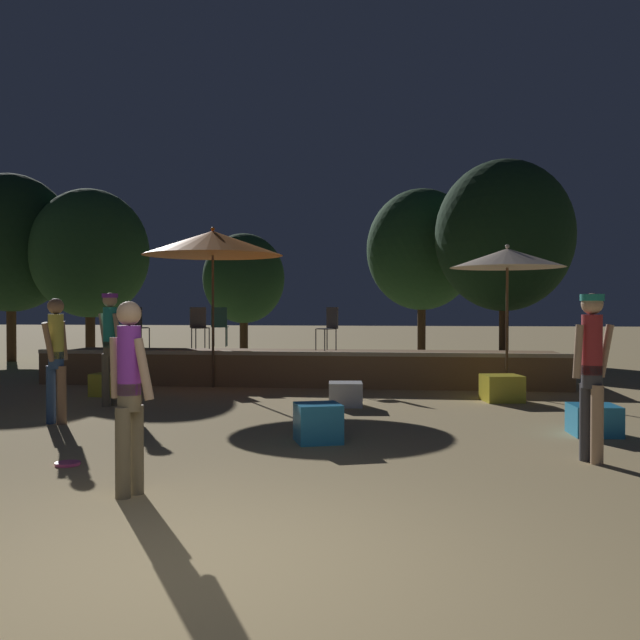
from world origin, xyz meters
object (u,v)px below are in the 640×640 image
cube_seat_2 (108,385)px  person_1 (56,355)px  cube_seat_0 (318,423)px  person_3 (592,366)px  patio_umbrella_0 (507,258)px  cube_seat_1 (502,388)px  bistro_chair_1 (329,324)px  background_tree_1 (11,243)px  bistro_chair_3 (199,323)px  background_tree_0 (90,254)px  background_tree_2 (244,279)px  bistro_chair_0 (137,323)px  background_tree_4 (504,236)px  bistro_chair_2 (219,323)px  person_4 (129,391)px  background_tree_3 (422,250)px  frisbee_disc (68,464)px  cube_seat_3 (594,420)px  cube_seat_4 (345,394)px  person_0 (110,340)px  patio_umbrella_1 (213,243)px

cube_seat_2 → person_1: size_ratio=0.32×
cube_seat_0 → person_3: (3.00, -0.74, 0.78)m
patio_umbrella_0 → person_3: size_ratio=1.58×
cube_seat_1 → bistro_chair_1: bearing=147.2°
patio_umbrella_0 → cube_seat_0: 6.34m
cube_seat_0 → background_tree_1: size_ratio=0.12×
patio_umbrella_0 → bistro_chair_3: (-6.38, 1.38, -1.27)m
cube_seat_0 → background_tree_0: 14.39m
background_tree_0 → background_tree_2: (3.75, 3.65, -0.61)m
bistro_chair_0 → background_tree_4: bearing=-18.9°
person_1 → bistro_chair_2: bearing=-87.7°
person_4 → background_tree_3: (2.71, 18.90, 2.72)m
bistro_chair_1 → background_tree_1: background_tree_1 is taller
bistro_chair_2 → background_tree_2: size_ratio=0.22×
patio_umbrella_0 → cube_seat_0: (-2.88, -5.15, -2.32)m
bistro_chair_0 → frisbee_disc: 8.48m
person_3 → frisbee_disc: 5.56m
patio_umbrella_0 → background_tree_0: (-11.18, 6.22, 0.67)m
cube_seat_0 → background_tree_1: bearing=133.2°
frisbee_disc → background_tree_1: (-8.55, 13.23, 3.57)m
cube_seat_3 → person_1: (-7.25, -0.07, 0.77)m
person_3 → bistro_chair_0: (-7.87, 7.16, 0.27)m
cube_seat_4 → bistro_chair_2: bearing=128.8°
cube_seat_1 → person_4: (-3.96, -6.80, 0.68)m
person_4 → bistro_chair_0: 9.76m
person_0 → person_4: person_0 is taller
cube_seat_0 → background_tree_3: 16.66m
person_0 → bistro_chair_1: bearing=166.6°
background_tree_4 → person_0: bearing=-126.4°
patio_umbrella_1 → cube_seat_0: (2.92, -5.61, -2.71)m
cube_seat_1 → background_tree_4: (1.13, 8.93, 3.53)m
cube_seat_3 → background_tree_2: background_tree_2 is taller
background_tree_4 → bistro_chair_2: bearing=-140.4°
cube_seat_1 → person_3: bearing=-86.1°
frisbee_disc → person_4: bearing=-43.7°
background_tree_1 → patio_umbrella_0: bearing=-25.1°
bistro_chair_1 → background_tree_3: size_ratio=0.16×
frisbee_disc → cube_seat_2: bearing=110.2°
cube_seat_0 → bistro_chair_3: (-3.50, 6.53, 1.05)m
patio_umbrella_0 → background_tree_3: (-1.46, 11.10, 1.07)m
bistro_chair_0 → bistro_chair_3: 1.37m
person_3 → person_4: (-4.29, -1.92, -0.11)m
patio_umbrella_0 → bistro_chair_1: size_ratio=3.13×
cube_seat_0 → person_4: 3.03m
cube_seat_0 → person_1: size_ratio=0.38×
patio_umbrella_1 → cube_seat_2: 3.53m
person_1 → background_tree_2: bearing=-79.6°
cube_seat_1 → person_1: size_ratio=0.42×
cube_seat_0 → cube_seat_2: (-4.46, 4.00, -0.03)m
patio_umbrella_0 → bistro_chair_3: 6.65m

